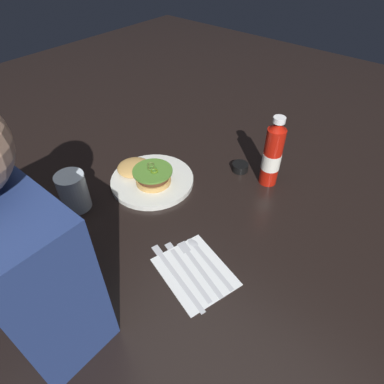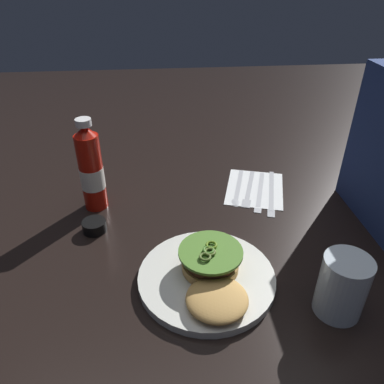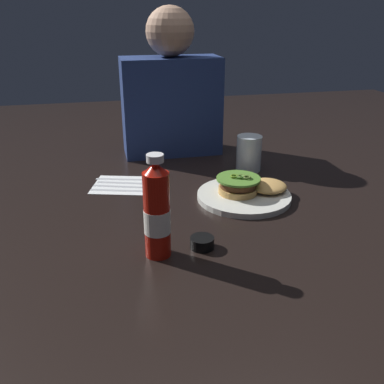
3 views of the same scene
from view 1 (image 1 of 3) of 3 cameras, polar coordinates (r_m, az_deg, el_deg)
name	(u,v)px [view 1 (image 1 of 3)]	position (r m, az deg, el deg)	size (l,w,h in m)	color
ground_plane	(187,190)	(1.02, -0.90, 0.29)	(3.00, 3.00, 0.00)	black
dinner_plate	(152,180)	(1.05, -6.97, 2.05)	(0.26, 0.26, 0.02)	silver
burger_sandwich	(146,173)	(1.04, -8.10, 3.38)	(0.20, 0.12, 0.05)	tan
ketchup_bottle	(272,155)	(1.01, 13.90, 6.30)	(0.06, 0.06, 0.23)	#B0150A
water_glass	(73,192)	(0.98, -20.08, 0.06)	(0.08, 0.08, 0.12)	silver
condiment_cup	(240,167)	(1.10, 8.43, 4.35)	(0.05, 0.05, 0.03)	black
napkin	(195,272)	(0.81, 0.52, -13.78)	(0.19, 0.15, 0.00)	white
spoon_utensil	(203,254)	(0.84, 1.96, -10.89)	(0.18, 0.07, 0.00)	silver
fork_utensil	(196,262)	(0.83, 0.69, -12.26)	(0.18, 0.08, 0.00)	silver
butter_knife	(184,266)	(0.82, -1.34, -12.86)	(0.20, 0.08, 0.00)	silver
steak_knife	(174,271)	(0.81, -3.26, -13.73)	(0.22, 0.08, 0.00)	silver
diner_person	(5,245)	(0.67, -30.03, -7.99)	(0.35, 0.16, 0.50)	navy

